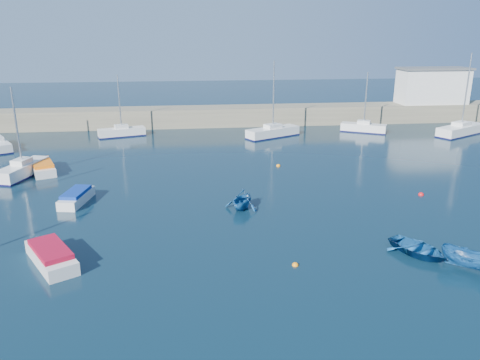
{
  "coord_description": "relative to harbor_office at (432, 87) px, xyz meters",
  "views": [
    {
      "loc": [
        -6.85,
        -21.09,
        13.02
      ],
      "look_at": [
        -2.7,
        14.47,
        1.6
      ],
      "focal_mm": 35.0,
      "sensor_mm": 36.0,
      "label": 1
    }
  ],
  "objects": [
    {
      "name": "sailboat_6",
      "position": [
        -25.81,
        -8.83,
        -4.44
      ],
      "size": [
        7.39,
        5.24,
        9.56
      ],
      "rotation": [
        0.0,
        0.0,
        2.06
      ],
      "color": "silver",
      "rests_on": "ground"
    },
    {
      "name": "harbor_office",
      "position": [
        0.0,
        0.0,
        0.0
      ],
      "size": [
        10.0,
        4.0,
        5.0
      ],
      "primitive_type": "cube",
      "color": "silver",
      "rests_on": "back_wall"
    },
    {
      "name": "motorboat_0",
      "position": [
        -44.97,
        -41.32,
        -4.59
      ],
      "size": [
        3.95,
        5.06,
        1.09
      ],
      "rotation": [
        0.0,
        0.0,
        0.54
      ],
      "color": "silver",
      "rests_on": "ground"
    },
    {
      "name": "sailboat_5",
      "position": [
        -45.17,
        -6.27,
        -4.49
      ],
      "size": [
        6.12,
        3.35,
        7.86
      ],
      "rotation": [
        0.0,
        0.0,
        1.88
      ],
      "color": "silver",
      "rests_on": "ground"
    },
    {
      "name": "motorboat_1",
      "position": [
        -45.71,
        -30.92,
        -4.63
      ],
      "size": [
        2.22,
        4.33,
        1.01
      ],
      "rotation": [
        0.0,
        0.0,
        -0.2
      ],
      "color": "silver",
      "rests_on": "ground"
    },
    {
      "name": "motorboat_2",
      "position": [
        -50.81,
        -21.77,
        -4.6
      ],
      "size": [
        3.66,
        5.51,
        1.07
      ],
      "rotation": [
        0.0,
        0.0,
        0.39
      ],
      "color": "silver",
      "rests_on": "ground"
    },
    {
      "name": "buoy_0",
      "position": [
        -30.82,
        -43.21,
        -5.1
      ],
      "size": [
        0.39,
        0.39,
        0.39
      ],
      "primitive_type": "sphere",
      "color": "orange",
      "rests_on": "ground"
    },
    {
      "name": "sailboat_3",
      "position": [
        -52.22,
        -22.99,
        -4.43
      ],
      "size": [
        3.52,
        6.43,
        8.31
      ],
      "rotation": [
        0.0,
        0.0,
        -0.31
      ],
      "color": "silver",
      "rests_on": "ground"
    },
    {
      "name": "sailboat_7",
      "position": [
        -13.1,
        -7.28,
        -4.46
      ],
      "size": [
        5.96,
        4.31,
        7.92
      ],
      "rotation": [
        0.0,
        0.0,
        1.06
      ],
      "color": "silver",
      "rests_on": "ground"
    },
    {
      "name": "sailboat_8",
      "position": [
        -1.08,
        -10.49,
        -4.41
      ],
      "size": [
        8.09,
        5.84,
        10.44
      ],
      "rotation": [
        0.0,
        0.0,
        2.08
      ],
      "color": "silver",
      "rests_on": "ground"
    },
    {
      "name": "buoy_3",
      "position": [
        -27.74,
        -22.43,
        -5.1
      ],
      "size": [
        0.44,
        0.44,
        0.44
      ],
      "primitive_type": "sphere",
      "color": "orange",
      "rests_on": "ground"
    },
    {
      "name": "dinghy_right",
      "position": [
        -21.05,
        -44.84,
        -4.47
      ],
      "size": [
        3.19,
        3.21,
        1.27
      ],
      "primitive_type": "imported",
      "rotation": [
        0.0,
        0.0,
        0.78
      ],
      "color": "#134B87",
      "rests_on": "ground"
    },
    {
      "name": "buoy_1",
      "position": [
        -17.6,
        -32.38,
        -5.1
      ],
      "size": [
        0.47,
        0.47,
        0.47
      ],
      "primitive_type": "sphere",
      "color": "red",
      "rests_on": "ground"
    },
    {
      "name": "ground",
      "position": [
        -30.0,
        -46.0,
        -5.1
      ],
      "size": [
        220.0,
        220.0,
        0.0
      ],
      "primitive_type": "plane",
      "color": "#0B2130",
      "rests_on": "ground"
    },
    {
      "name": "back_wall",
      "position": [
        -30.0,
        0.0,
        -3.8
      ],
      "size": [
        96.0,
        4.5,
        2.6
      ],
      "primitive_type": "cube",
      "color": "#726C57",
      "rests_on": "ground"
    },
    {
      "name": "dinghy_center",
      "position": [
        -23.09,
        -42.68,
        -4.72
      ],
      "size": [
        4.09,
        4.53,
        0.77
      ],
      "primitive_type": "imported",
      "rotation": [
        0.0,
        0.0,
        0.49
      ],
      "color": "#134B87",
      "rests_on": "ground"
    },
    {
      "name": "dinghy_left",
      "position": [
        -32.82,
        -33.81,
        -4.32
      ],
      "size": [
        3.68,
        3.83,
        1.56
      ],
      "primitive_type": "imported",
      "rotation": [
        0.0,
        0.0,
        -0.51
      ],
      "color": "#134B87",
      "rests_on": "ground"
    }
  ]
}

